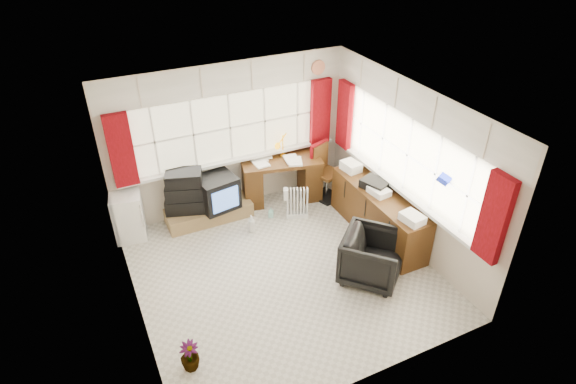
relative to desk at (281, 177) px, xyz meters
name	(u,v)px	position (x,y,z in m)	size (l,w,h in m)	color
ground	(283,272)	(-0.80, -1.80, -0.43)	(4.00, 4.00, 0.00)	beige
room_walls	(283,183)	(-0.80, -1.80, 1.07)	(4.00, 4.00, 4.00)	beige
window_back	(233,156)	(-0.80, 0.14, 0.51)	(3.70, 0.12, 3.60)	beige
window_right	(401,186)	(1.14, -1.80, 0.51)	(0.12, 3.70, 3.60)	beige
curtains	(312,143)	(0.12, -0.88, 1.02)	(3.83, 3.83, 1.15)	maroon
overhead_cabinets	(316,90)	(0.18, -0.82, 1.82)	(3.98, 3.98, 0.48)	silver
desk	(281,177)	(0.00, 0.00, 0.00)	(1.47, 0.94, 0.82)	#533213
desk_lamp	(283,140)	(0.09, 0.10, 0.64)	(0.18, 0.17, 0.42)	#FFAA0A
task_chair	(323,169)	(0.69, -0.24, 0.11)	(0.55, 0.57, 1.02)	black
office_chair	(372,257)	(0.26, -2.43, -0.07)	(0.78, 0.80, 0.73)	black
radiator	(297,205)	(0.00, -0.64, -0.21)	(0.39, 0.27, 0.54)	white
credenza	(378,213)	(0.93, -1.60, -0.05)	(0.50, 2.00, 0.85)	#533213
file_tray	(375,184)	(0.94, -1.43, 0.38)	(0.31, 0.40, 0.13)	black
tv_bench	(209,213)	(-1.35, -0.08, -0.31)	(1.40, 0.50, 0.25)	#A08050
crt_tv	(217,192)	(-1.20, -0.14, 0.09)	(0.68, 0.65, 0.54)	black
hifi_stack	(186,192)	(-1.68, 0.00, 0.14)	(0.77, 0.61, 0.70)	black
mini_fridge	(128,216)	(-2.60, 0.00, -0.05)	(0.52, 0.53, 0.77)	white
spray_bottle_a	(252,224)	(-0.85, -0.70, -0.28)	(0.12, 0.12, 0.30)	silver
spray_bottle_b	(271,213)	(-0.41, -0.47, -0.35)	(0.08, 0.08, 0.18)	#91D9C6
flower_vase	(190,356)	(-2.45, -2.81, -0.24)	(0.22, 0.22, 0.39)	black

